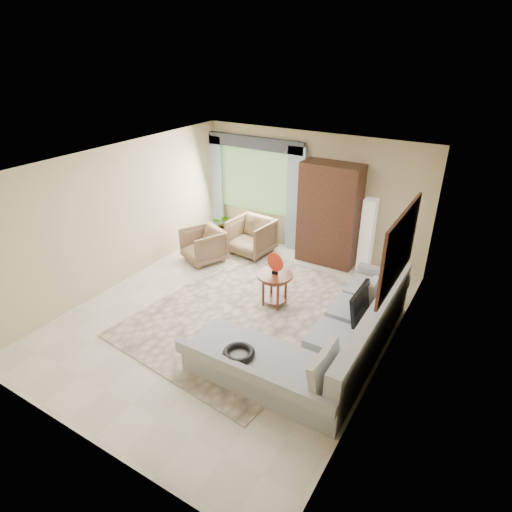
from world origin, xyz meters
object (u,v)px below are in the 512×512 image
Objects in this scene: sectional_sofa at (327,342)px; tv_screen at (361,304)px; armchair_right at (251,237)px; potted_plant at (224,225)px; floor_lamp at (367,235)px; armchair_left at (203,245)px; coffee_table at (275,289)px; armoire at (329,215)px.

sectional_sofa is 4.68× the size of tv_screen.
armchair_right is 1.16m from potted_plant.
potted_plant is (-1.06, 0.47, -0.11)m from armchair_right.
armchair_right is at bearing -24.06° from potted_plant.
sectional_sofa is 6.17× the size of potted_plant.
armchair_left is at bearing -155.30° from floor_lamp.
floor_lamp reaches higher than potted_plant.
armchair_right is at bearing 75.75° from armchair_left.
armchair_left is (-2.12, 0.73, 0.03)m from coffee_table.
tv_screen is at bearing -73.79° from floor_lamp.
coffee_table is 1.11× the size of potted_plant.
coffee_table reaches higher than potted_plant.
armchair_left is 3.35m from floor_lamp.
armchair_left is 0.52× the size of floor_lamp.
armchair_left is at bearing -122.90° from armchair_right.
potted_plant is (-3.84, 2.87, -0.00)m from sectional_sofa.
sectional_sofa is at bearing -34.95° from armchair_right.
sectional_sofa is 3.03m from floor_lamp.
potted_plant is at bearing 143.23° from sectional_sofa.
armoire is (2.23, 1.33, 0.70)m from armchair_left.
sectional_sofa is 3.24m from armoire.
potted_plant is 3.44m from floor_lamp.
armoire is (0.11, 2.06, 0.72)m from coffee_table.
tv_screen is at bearing -29.48° from potted_plant.
armchair_left is (-3.46, 1.57, 0.07)m from sectional_sofa.
armchair_left is at bearing 164.74° from tv_screen.
armoire reaches higher than armchair_left.
potted_plant is at bearing 140.86° from coffee_table.
armoire is (2.61, 0.02, 0.77)m from potted_plant.
floor_lamp is (3.03, 1.39, 0.40)m from armchair_left.
sectional_sofa is at bearing 0.07° from armchair_left.
tv_screen is 0.86× the size of armchair_right.
armchair_right is 0.41× the size of armoire.
tv_screen is at bearing -25.45° from armchair_right.
sectional_sofa is 4.80m from potted_plant.
armchair_left is 0.37× the size of armoire.
sectional_sofa is at bearing -36.77° from potted_plant.
sectional_sofa is 0.75m from tv_screen.
armoire reaches higher than potted_plant.
sectional_sofa is at bearing -81.67° from floor_lamp.
tv_screen is at bearing -10.09° from coffee_table.
coffee_table is (-1.61, 0.29, -0.39)m from tv_screen.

